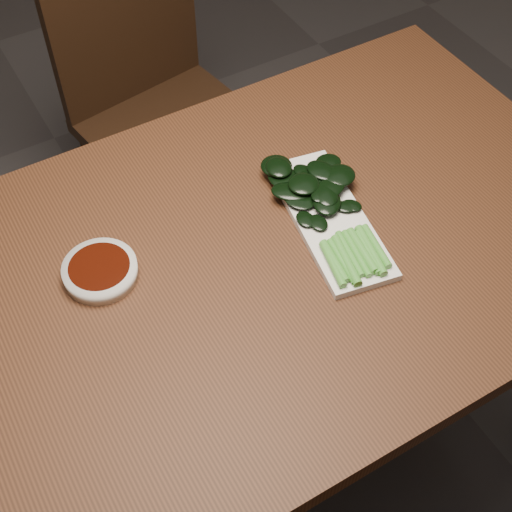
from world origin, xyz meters
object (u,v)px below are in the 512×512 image
Objects in this scene: sauce_bowl at (100,271)px; gai_lan at (319,198)px; serving_plate at (329,219)px; table at (234,289)px; chair_far at (158,102)px.

sauce_bowl is 0.40m from gai_lan.
table is at bearing 179.03° from serving_plate.
chair_far is (0.19, 0.76, -0.19)m from table.
chair_far reaches higher than table.
chair_far reaches higher than serving_plate.
serving_plate is 0.99× the size of gai_lan.
table is 4.20× the size of serving_plate.
sauce_bowl reaches higher than serving_plate.
serving_plate is at bearing -99.10° from chair_far.
sauce_bowl is 0.36× the size of gai_lan.
chair_far reaches higher than sauce_bowl.
chair_far is at bearing 59.93° from sauce_bowl.
sauce_bowl is 0.37× the size of serving_plate.
gai_lan is at bearing 87.56° from serving_plate.
sauce_bowl is (-0.20, 0.09, 0.09)m from table.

